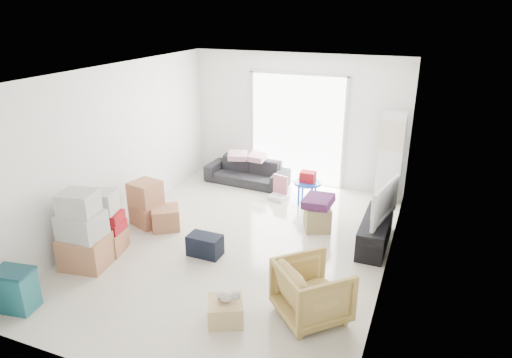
{
  "coord_description": "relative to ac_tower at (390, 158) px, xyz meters",
  "views": [
    {
      "loc": [
        2.65,
        -5.86,
        3.58
      ],
      "look_at": [
        0.21,
        0.2,
        1.07
      ],
      "focal_mm": 32.0,
      "sensor_mm": 36.0,
      "label": 1
    }
  ],
  "objects": [
    {
      "name": "ottoman",
      "position": [
        -0.93,
        -1.69,
        -0.67
      ],
      "size": [
        0.55,
        0.55,
        0.41
      ],
      "primitive_type": "cube",
      "rotation": [
        0.0,
        0.0,
        0.43
      ],
      "color": "tan",
      "rests_on": "room_shell"
    },
    {
      "name": "box_stack_a",
      "position": [
        -3.75,
        -4.07,
        -0.35
      ],
      "size": [
        0.72,
        0.63,
        1.17
      ],
      "rotation": [
        0.0,
        0.0,
        0.16
      ],
      "color": "#B37651",
      "rests_on": "room_shell"
    },
    {
      "name": "storage_bins",
      "position": [
        -3.85,
        -5.2,
        -0.6
      ],
      "size": [
        0.52,
        0.41,
        0.55
      ],
      "rotation": [
        0.0,
        0.0,
        0.16
      ],
      "color": "#195C64",
      "rests_on": "room_shell"
    },
    {
      "name": "loose_box",
      "position": [
        -3.34,
        -2.6,
        -0.69
      ],
      "size": [
        0.62,
        0.62,
        0.37
      ],
      "primitive_type": "cube",
      "rotation": [
        0.0,
        0.0,
        0.6
      ],
      "color": "#B37651",
      "rests_on": "room_shell"
    },
    {
      "name": "sliding_door",
      "position": [
        -1.95,
        0.33,
        0.37
      ],
      "size": [
        2.1,
        0.04,
        2.33
      ],
      "color": "white",
      "rests_on": "room_shell"
    },
    {
      "name": "duffel_bag",
      "position": [
        -2.3,
        -3.15,
        -0.71
      ],
      "size": [
        0.51,
        0.31,
        0.33
      ],
      "primitive_type": "cube",
      "rotation": [
        0.0,
        0.0,
        -0.02
      ],
      "color": "black",
      "rests_on": "room_shell"
    },
    {
      "name": "room_shell",
      "position": [
        -1.95,
        -2.65,
        0.48
      ],
      "size": [
        4.98,
        6.48,
        3.18
      ],
      "color": "beige",
      "rests_on": "ground"
    },
    {
      "name": "blanket",
      "position": [
        -0.93,
        -1.69,
        -0.39
      ],
      "size": [
        0.49,
        0.49,
        0.14
      ],
      "primitive_type": "cube",
      "rotation": [
        0.0,
        0.0,
        -0.09
      ],
      "color": "#562255",
      "rests_on": "ottoman"
    },
    {
      "name": "ac_tower",
      "position": [
        0.0,
        0.0,
        0.0
      ],
      "size": [
        0.45,
        0.3,
        1.75
      ],
      "primitive_type": "cube",
      "color": "silver",
      "rests_on": "room_shell"
    },
    {
      "name": "kids_table",
      "position": [
        -1.39,
        -0.7,
        -0.42
      ],
      "size": [
        0.52,
        0.52,
        0.64
      ],
      "rotation": [
        0.0,
        0.0,
        -0.31
      ],
      "color": "blue",
      "rests_on": "room_shell"
    },
    {
      "name": "television",
      "position": [
        0.05,
        -1.84,
        -0.36
      ],
      "size": [
        0.81,
        1.15,
        0.14
      ],
      "primitive_type": "imported",
      "rotation": [
        0.0,
        0.0,
        1.36
      ],
      "color": "black",
      "rests_on": "tv_console"
    },
    {
      "name": "sofa",
      "position": [
        -2.88,
        -0.15,
        -0.53
      ],
      "size": [
        1.77,
        0.61,
        0.68
      ],
      "primitive_type": "imported",
      "rotation": [
        0.0,
        0.0,
        -0.06
      ],
      "color": "#252429",
      "rests_on": "room_shell"
    },
    {
      "name": "plush_bunny",
      "position": [
        -1.31,
        -4.42,
        -0.53
      ],
      "size": [
        0.29,
        0.16,
        0.14
      ],
      "rotation": [
        0.0,
        0.0,
        0.28
      ],
      "color": "#B2ADA8",
      "rests_on": "wood_crate"
    },
    {
      "name": "wood_crate",
      "position": [
        -1.34,
        -4.43,
        -0.74
      ],
      "size": [
        0.56,
        0.56,
        0.28
      ],
      "primitive_type": "cube",
      "rotation": [
        0.0,
        0.0,
        0.46
      ],
      "color": "tan",
      "rests_on": "room_shell"
    },
    {
      "name": "pillow_left",
      "position": [
        -3.08,
        -0.17,
        -0.13
      ],
      "size": [
        0.48,
        0.43,
        0.13
      ],
      "primitive_type": "cube",
      "rotation": [
        0.0,
        0.0,
        0.29
      ],
      "color": "#C48FA4",
      "rests_on": "sofa"
    },
    {
      "name": "box_stack_c",
      "position": [
        -3.72,
        -2.58,
        -0.5
      ],
      "size": [
        0.64,
        0.59,
        0.78
      ],
      "rotation": [
        0.0,
        0.0,
        -0.32
      ],
      "color": "#B37651",
      "rests_on": "room_shell"
    },
    {
      "name": "armchair",
      "position": [
        -0.4,
        -3.97,
        -0.48
      ],
      "size": [
        1.06,
        1.06,
        0.8
      ],
      "primitive_type": "imported",
      "rotation": [
        0.0,
        0.0,
        2.35
      ],
      "color": "tan",
      "rests_on": "room_shell"
    },
    {
      "name": "tv_console",
      "position": [
        0.05,
        -1.84,
        -0.65
      ],
      "size": [
        0.41,
        1.35,
        0.45
      ],
      "primitive_type": "cube",
      "color": "black",
      "rests_on": "room_shell"
    },
    {
      "name": "pillow_right",
      "position": [
        -2.66,
        -0.11,
        -0.14
      ],
      "size": [
        0.36,
        0.3,
        0.11
      ],
      "primitive_type": "cube",
      "rotation": [
        0.0,
        0.0,
        -0.12
      ],
      "color": "#C48FA4",
      "rests_on": "sofa"
    },
    {
      "name": "toy_walker",
      "position": [
        -1.97,
        -0.68,
        -0.75
      ],
      "size": [
        0.4,
        0.37,
        0.46
      ],
      "rotation": [
        0.0,
        0.0,
        -0.23
      ],
      "color": "silver",
      "rests_on": "room_shell"
    },
    {
      "name": "box_stack_b",
      "position": [
        -3.75,
        -3.59,
        -0.44
      ],
      "size": [
        0.58,
        0.58,
        0.99
      ],
      "rotation": [
        0.0,
        0.0,
        0.21
      ],
      "color": "#B37651",
      "rests_on": "room_shell"
    }
  ]
}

